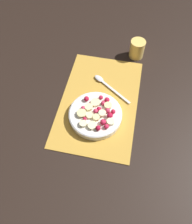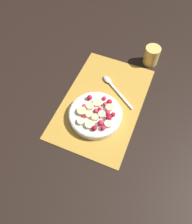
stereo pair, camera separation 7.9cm
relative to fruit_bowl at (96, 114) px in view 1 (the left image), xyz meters
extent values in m
plane|color=black|center=(-0.07, 0.00, -0.02)|extent=(3.00, 3.00, 0.00)
cube|color=gold|center=(-0.07, 0.00, -0.02)|extent=(0.47, 0.30, 0.01)
cylinder|color=white|center=(0.00, 0.00, -0.01)|extent=(0.20, 0.20, 0.02)
torus|color=white|center=(0.00, 0.00, 0.00)|extent=(0.20, 0.20, 0.01)
cylinder|color=white|center=(0.00, 0.00, 0.01)|extent=(0.18, 0.18, 0.00)
cylinder|color=beige|center=(-0.04, -0.01, 0.01)|extent=(0.05, 0.05, 0.01)
cylinder|color=beige|center=(0.02, 0.00, 0.02)|extent=(0.04, 0.04, 0.01)
cylinder|color=#F4EAB7|center=(0.03, 0.06, 0.02)|extent=(0.04, 0.04, 0.01)
cylinder|color=#F4EAB7|center=(0.00, 0.02, 0.02)|extent=(0.03, 0.03, 0.01)
cylinder|color=beige|center=(-0.02, -0.03, 0.02)|extent=(0.04, 0.04, 0.01)
cylinder|color=#F4EAB7|center=(0.06, -0.03, 0.01)|extent=(0.04, 0.04, 0.01)
cylinder|color=beige|center=(-0.04, 0.04, 0.02)|extent=(0.04, 0.04, 0.01)
cylinder|color=beige|center=(0.02, -0.02, 0.01)|extent=(0.04, 0.04, 0.01)
cylinder|color=#F4EAB7|center=(0.06, -0.01, 0.02)|extent=(0.04, 0.04, 0.01)
cylinder|color=beige|center=(0.02, -0.05, 0.02)|extent=(0.05, 0.05, 0.01)
sphere|color=#D12347|center=(-0.07, 0.00, 0.02)|extent=(0.02, 0.02, 0.02)
sphere|color=#D12347|center=(0.04, 0.03, 0.02)|extent=(0.02, 0.02, 0.02)
sphere|color=#DB3356|center=(0.00, -0.01, 0.02)|extent=(0.02, 0.02, 0.02)
sphere|color=#DB3356|center=(-0.01, 0.04, 0.02)|extent=(0.02, 0.02, 0.02)
sphere|color=#DB3356|center=(-0.04, 0.02, 0.02)|extent=(0.02, 0.02, 0.02)
sphere|color=red|center=(-0.06, 0.03, 0.02)|extent=(0.02, 0.02, 0.02)
sphere|color=red|center=(-0.05, -0.05, 0.02)|extent=(0.02, 0.02, 0.02)
sphere|color=red|center=(-0.01, 0.06, 0.02)|extent=(0.02, 0.02, 0.02)
sphere|color=#B21433|center=(0.01, 0.05, 0.02)|extent=(0.02, 0.02, 0.02)
sphere|color=#B21433|center=(0.04, -0.03, 0.02)|extent=(0.01, 0.01, 0.01)
sphere|color=#DB3356|center=(-0.01, -0.05, 0.02)|extent=(0.02, 0.02, 0.02)
sphere|color=red|center=(-0.01, 0.01, 0.02)|extent=(0.02, 0.02, 0.02)
sphere|color=#B21433|center=(0.06, 0.02, 0.02)|extent=(0.02, 0.02, 0.02)
sphere|color=#D12347|center=(0.05, 0.05, 0.02)|extent=(0.02, 0.02, 0.02)
cube|color=silver|center=(-0.13, 0.05, -0.02)|extent=(0.09, 0.13, 0.00)
ellipsoid|color=silver|center=(-0.18, -0.03, -0.01)|extent=(0.05, 0.05, 0.01)
cylinder|color=#F4CC66|center=(-0.36, 0.11, 0.02)|extent=(0.06, 0.06, 0.08)
camera|label=1|loc=(0.40, 0.08, 0.69)|focal=35.00mm
camera|label=2|loc=(0.38, 0.16, 0.69)|focal=35.00mm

